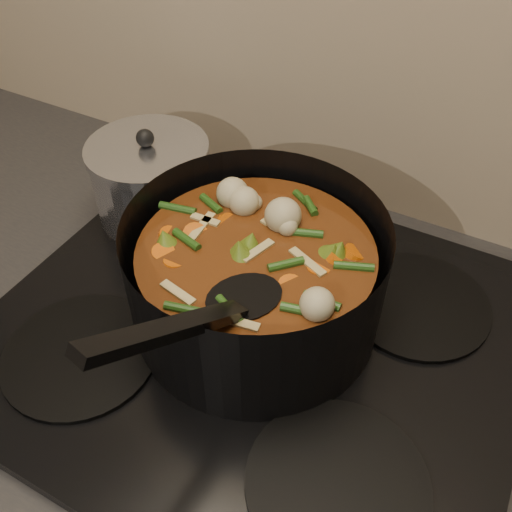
% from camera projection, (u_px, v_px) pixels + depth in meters
% --- Properties ---
extents(counter, '(2.64, 0.64, 0.91)m').
position_uv_depth(counter, '(256.00, 497.00, 1.02)').
color(counter, brown).
rests_on(counter, ground).
extents(stovetop, '(0.62, 0.54, 0.03)m').
position_uv_depth(stovetop, '(255.00, 334.00, 0.69)').
color(stovetop, black).
rests_on(stovetop, counter).
extents(stockpot, '(0.38, 0.45, 0.22)m').
position_uv_depth(stockpot, '(256.00, 278.00, 0.66)').
color(stockpot, black).
rests_on(stockpot, stovetop).
extents(saucepan, '(0.17, 0.17, 0.14)m').
position_uv_depth(saucepan, '(152.00, 180.00, 0.81)').
color(saucepan, silver).
rests_on(saucepan, stovetop).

